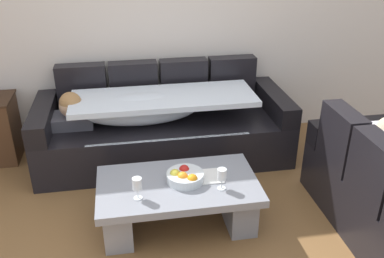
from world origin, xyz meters
TOP-DOWN VIEW (x-y plane):
  - back_wall at (0.00, 2.15)m, footprint 9.00×0.10m
  - couch_along_wall at (0.03, 1.62)m, footprint 2.40×0.92m
  - coffee_table at (0.06, 0.54)m, footprint 1.20×0.68m
  - fruit_bowl at (0.11, 0.55)m, footprint 0.28×0.28m
  - wine_glass_near_left at (-0.25, 0.39)m, footprint 0.07×0.07m
  - wine_glass_near_right at (0.36, 0.40)m, footprint 0.07×0.07m
  - open_magazine at (0.26, 0.57)m, footprint 0.29×0.22m

SIDE VIEW (x-z plane):
  - coffee_table at x=0.06m, z-range 0.05..0.43m
  - couch_along_wall at x=0.03m, z-range -0.11..0.77m
  - open_magazine at x=0.26m, z-range 0.38..0.39m
  - fruit_bowl at x=0.11m, z-range 0.37..0.47m
  - wine_glass_near_left at x=-0.25m, z-range 0.41..0.58m
  - wine_glass_near_right at x=0.36m, z-range 0.41..0.58m
  - back_wall at x=0.00m, z-range 0.00..2.70m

